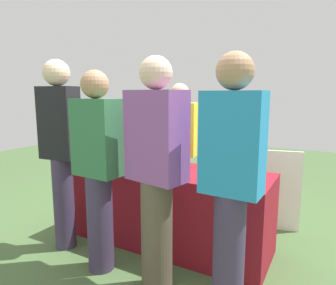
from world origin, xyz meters
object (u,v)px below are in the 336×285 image
wine_glass_3 (217,169)px  menu_board (269,190)px  wine_glass_1 (117,157)px  wine_bottle_1 (159,152)px  wine_bottle_0 (126,150)px  guest_1 (98,165)px  ice_bucket (107,151)px  wine_bottle_3 (218,159)px  guest_2 (156,169)px  guest_3 (231,178)px  wine_bottle_2 (187,156)px  guest_0 (61,146)px  server_pouring (179,149)px  wine_glass_2 (167,161)px  wine_glass_0 (115,155)px

wine_glass_3 → menu_board: 1.06m
wine_glass_1 → wine_bottle_1: bearing=42.6°
wine_bottle_0 → guest_1: bearing=-68.3°
ice_bucket → guest_1: guest_1 is taller
wine_bottle_3 → guest_2: guest_2 is taller
menu_board → guest_3: bearing=-101.5°
wine_bottle_2 → guest_0: (-0.94, -0.67, 0.13)m
wine_bottle_0 → wine_bottle_2: 0.71m
ice_bucket → menu_board: bearing=27.3°
wine_glass_1 → guest_2: size_ratio=0.09×
wine_glass_1 → wine_bottle_0: bearing=111.4°
wine_bottle_0 → wine_bottle_3: 1.02m
guest_3 → wine_bottle_3: bearing=116.4°
ice_bucket → guest_2: 1.21m
wine_bottle_1 → server_pouring: server_pouring is taller
guest_2 → guest_3: (0.54, -0.01, 0.01)m
wine_bottle_0 → wine_glass_2: wine_bottle_0 is taller
menu_board → guest_2: bearing=-122.0°
ice_bucket → guest_3: size_ratio=0.13×
guest_2 → guest_3: size_ratio=1.01×
guest_2 → wine_glass_3: bearing=73.0°
wine_bottle_2 → guest_0: bearing=-144.3°
wine_bottle_1 → guest_3: guest_3 is taller
wine_bottle_2 → wine_glass_3: (0.41, -0.29, -0.01)m
wine_glass_0 → wine_glass_1: 0.12m
ice_bucket → guest_2: (1.01, -0.66, 0.07)m
guest_0 → menu_board: 2.15m
wine_bottle_2 → guest_2: guest_2 is taller
wine_glass_0 → guest_0: 0.53m
guest_3 → wine_bottle_2: bearing=132.5°
wine_glass_0 → wine_glass_1: (0.09, -0.08, 0.01)m
wine_bottle_0 → guest_2: (0.85, -0.78, 0.07)m
wine_glass_0 → guest_3: size_ratio=0.08×
wine_bottle_2 → wine_glass_1: (-0.59, -0.31, -0.01)m
server_pouring → guest_3: 1.53m
wine_glass_2 → server_pouring: (-0.21, 0.65, -0.01)m
guest_1 → menu_board: size_ratio=1.89×
wine_bottle_0 → wine_glass_1: 0.32m
server_pouring → guest_2: bearing=103.3°
wine_bottle_2 → wine_bottle_1: bearing=-173.7°
wine_bottle_2 → server_pouring: size_ratio=0.19×
wine_glass_2 → wine_bottle_1: bearing=133.3°
guest_1 → wine_bottle_2: bearing=66.9°
wine_glass_3 → guest_2: bearing=-118.4°
server_pouring → guest_1: 1.18m
server_pouring → guest_3: size_ratio=0.92×
wine_bottle_1 → guest_1: guest_1 is taller
guest_0 → guest_2: bearing=-13.2°
server_pouring → wine_glass_1: bearing=59.5°
wine_bottle_2 → menu_board: wine_bottle_2 is taller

